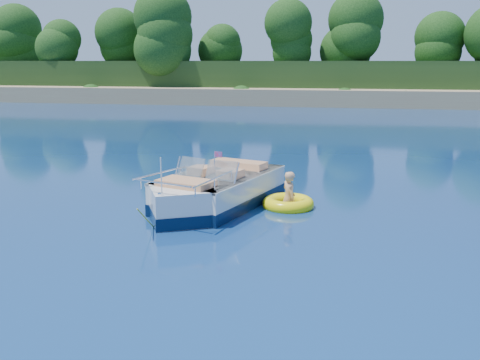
{
  "coord_description": "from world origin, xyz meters",
  "views": [
    {
      "loc": [
        1.95,
        -13.47,
        4.01
      ],
      "look_at": [
        -0.76,
        0.39,
        0.85
      ],
      "focal_mm": 40.0,
      "sensor_mm": 36.0,
      "label": 1
    }
  ],
  "objects": [
    {
      "name": "boy",
      "position": [
        0.5,
        0.96,
        0.0
      ],
      "size": [
        0.78,
        0.92,
        1.68
      ],
      "primitive_type": "imported",
      "rotation": [
        0.0,
        -0.17,
        2.14
      ],
      "color": "tan",
      "rests_on": "ground"
    },
    {
      "name": "motorboat",
      "position": [
        -1.55,
        0.51,
        0.39
      ],
      "size": [
        3.31,
        5.9,
        2.03
      ],
      "rotation": [
        0.0,
        0.0,
        -0.31
      ],
      "color": "white",
      "rests_on": "ground"
    },
    {
      "name": "tow_tube",
      "position": [
        0.5,
        0.97,
        0.1
      ],
      "size": [
        1.89,
        1.89,
        0.38
      ],
      "rotation": [
        0.0,
        0.0,
        0.39
      ],
      "color": "#FFEE0D",
      "rests_on": "ground"
    },
    {
      "name": "treeline",
      "position": [
        0.04,
        41.01,
        5.55
      ],
      "size": [
        150.0,
        7.12,
        8.19
      ],
      "color": "black",
      "rests_on": "ground"
    },
    {
      "name": "ground",
      "position": [
        0.0,
        0.0,
        0.0
      ],
      "size": [
        160.0,
        160.0,
        0.0
      ],
      "primitive_type": "plane",
      "color": "#0B204F",
      "rests_on": "ground"
    },
    {
      "name": "shoreline",
      "position": [
        0.0,
        63.77,
        0.98
      ],
      "size": [
        170.0,
        59.0,
        6.0
      ],
      "color": "#9D7C5B",
      "rests_on": "ground"
    }
  ]
}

